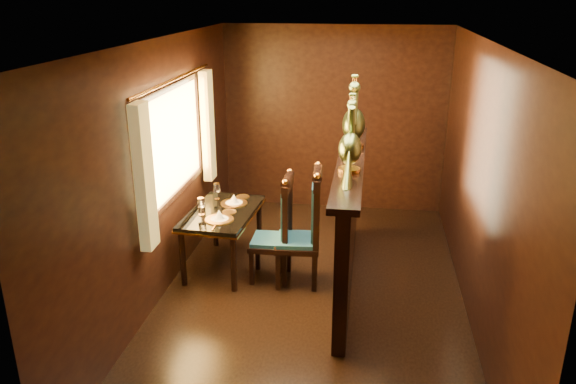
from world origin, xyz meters
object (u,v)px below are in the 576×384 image
dining_table (222,216)px  chair_right (309,224)px  peacock_right (354,111)px  peacock_left (350,135)px  chair_left (281,225)px

dining_table → chair_right: bearing=-8.6°
chair_right → peacock_right: size_ratio=1.62×
peacock_left → chair_right: bearing=137.8°
chair_right → peacock_right: (0.40, 0.46, 1.09)m
chair_left → chair_right: size_ratio=0.93×
dining_table → chair_right: (0.97, -0.22, 0.06)m
chair_left → peacock_left: peacock_left is taller
chair_left → peacock_right: size_ratio=1.50×
peacock_left → peacock_right: 0.82m
dining_table → chair_right: 1.00m
dining_table → chair_right: chair_right is taller
dining_table → peacock_left: peacock_left is taller
chair_right → peacock_left: bearing=-46.7°
peacock_right → peacock_left: bearing=-90.0°
chair_right → peacock_left: 1.17m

